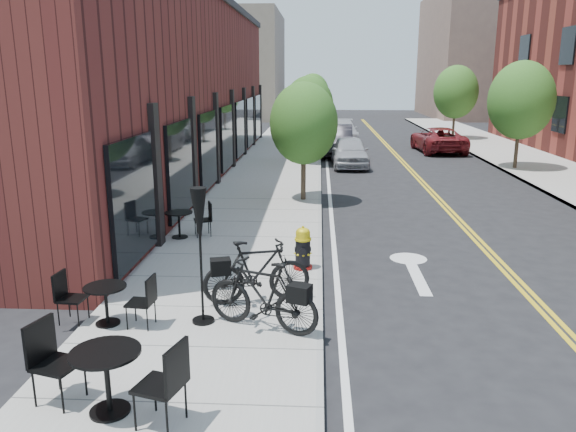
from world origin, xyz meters
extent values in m
plane|color=black|center=(0.00, 0.00, 0.00)|extent=(120.00, 120.00, 0.00)
cube|color=#9E9B93|center=(-2.00, 10.00, 0.06)|extent=(4.00, 70.00, 0.12)
cube|color=#4D1C19|center=(-6.50, 14.00, 3.50)|extent=(5.00, 28.00, 7.00)
cube|color=#726656|center=(-8.00, 48.00, 5.00)|extent=(8.00, 14.00, 10.00)
cube|color=brown|center=(16.00, 50.00, 6.00)|extent=(10.00, 16.00, 12.00)
cylinder|color=#382B1E|center=(-0.60, 9.00, 0.93)|extent=(0.16, 0.16, 1.61)
ellipsoid|color=#36621F|center=(-0.60, 9.00, 2.61)|extent=(2.20, 2.20, 2.64)
cylinder|color=#382B1E|center=(-0.60, 17.00, 0.96)|extent=(0.16, 0.16, 1.68)
ellipsoid|color=#36621F|center=(-0.60, 17.00, 2.72)|extent=(2.30, 2.30, 2.76)
cylinder|color=#382B1E|center=(-0.60, 25.00, 0.91)|extent=(0.16, 0.16, 1.57)
ellipsoid|color=#36621F|center=(-0.60, 25.00, 2.54)|extent=(2.10, 2.10, 2.52)
cylinder|color=#382B1E|center=(-0.60, 33.00, 0.98)|extent=(0.16, 0.16, 1.71)
ellipsoid|color=#36621F|center=(-0.60, 33.00, 2.79)|extent=(2.40, 2.40, 2.88)
cylinder|color=#382B1E|center=(8.60, 16.00, 1.03)|extent=(0.16, 0.16, 1.82)
ellipsoid|color=#36621F|center=(8.60, 16.00, 3.06)|extent=(2.80, 2.80, 3.36)
cylinder|color=#382B1E|center=(8.60, 28.00, 1.03)|extent=(0.16, 0.16, 1.82)
ellipsoid|color=#36621F|center=(8.60, 28.00, 3.06)|extent=(2.80, 2.80, 3.36)
cylinder|color=maroon|center=(-0.42, 2.15, 0.15)|extent=(0.44, 0.44, 0.06)
cylinder|color=black|center=(-0.42, 2.15, 0.45)|extent=(0.34, 0.34, 0.61)
cylinder|color=gold|center=(-0.42, 2.15, 0.77)|extent=(0.39, 0.39, 0.04)
cylinder|color=gold|center=(-0.42, 2.15, 0.85)|extent=(0.33, 0.33, 0.14)
ellipsoid|color=gold|center=(-0.42, 2.15, 0.93)|extent=(0.32, 0.32, 0.18)
cylinder|color=gold|center=(-0.42, 2.15, 1.02)|extent=(0.06, 0.06, 0.06)
imported|color=black|center=(-0.97, -0.83, 0.71)|extent=(2.01, 1.24, 1.17)
imported|color=black|center=(-1.19, 0.27, 0.71)|extent=(2.03, 1.05, 1.17)
cylinder|color=black|center=(-2.62, -3.24, 0.14)|extent=(0.61, 0.61, 0.03)
cylinder|color=black|center=(-2.62, -3.24, 0.52)|extent=(0.08, 0.08, 0.78)
cylinder|color=black|center=(-2.62, -3.24, 0.92)|extent=(1.06, 1.06, 0.03)
cylinder|color=black|center=(-3.56, -0.78, 0.13)|extent=(0.43, 0.43, 0.03)
cylinder|color=black|center=(-3.56, -0.78, 0.45)|extent=(0.06, 0.06, 0.64)
cylinder|color=black|center=(-3.56, -0.78, 0.77)|extent=(0.75, 0.75, 0.03)
cylinder|color=black|center=(-3.60, 4.30, 0.13)|extent=(0.51, 0.51, 0.03)
cylinder|color=black|center=(-3.60, 4.30, 0.45)|extent=(0.07, 0.07, 0.64)
cylinder|color=black|center=(-3.60, 4.30, 0.77)|extent=(0.89, 0.89, 0.03)
cylinder|color=black|center=(-2.00, -0.61, 0.14)|extent=(0.37, 0.37, 0.04)
cylinder|color=black|center=(-2.00, -0.61, 1.25)|extent=(0.04, 0.04, 2.21)
cone|color=black|center=(-2.00, -0.61, 1.92)|extent=(0.27, 0.27, 0.98)
imported|color=#A3A5AB|center=(1.33, 16.71, 0.68)|extent=(1.69, 4.03, 1.36)
imported|color=black|center=(0.80, 20.48, 0.79)|extent=(1.80, 4.84, 1.58)
imported|color=#B1B0B5|center=(1.40, 27.07, 0.65)|extent=(1.90, 4.54, 1.31)
imported|color=maroon|center=(6.43, 22.07, 0.68)|extent=(2.54, 5.01, 1.36)
camera|label=1|loc=(-0.11, -9.19, 4.13)|focal=35.00mm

